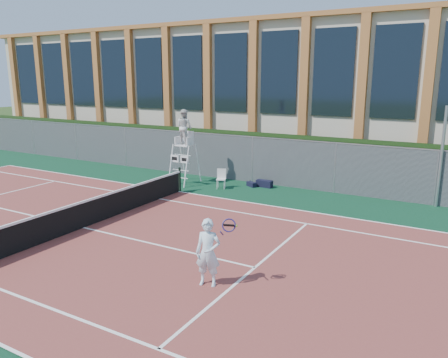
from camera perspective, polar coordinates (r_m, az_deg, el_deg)
The scene contains 13 objects.
ground at distance 15.52m, azimuth -17.88°, elevation -6.17°, with size 120.00×120.00×0.00m, color #233814.
apron at distance 16.16m, azimuth -15.27°, elevation -5.20°, with size 36.00×20.00×0.01m, color #0C351D.
tennis_court at distance 15.51m, azimuth -17.88°, elevation -6.10°, with size 23.77×10.97×0.02m, color brown.
tennis_net at distance 15.35m, azimuth -18.02°, elevation -4.27°, with size 0.10×11.30×1.10m.
fence at distance 21.91m, azimuth -0.97°, elevation 2.98°, with size 40.00×0.06×2.20m, color #595E60, non-canonical shape.
hedge at distance 22.93m, azimuth 0.56°, elevation 3.44°, with size 40.00×1.40×2.20m, color black.
building at distance 29.81m, azimuth 8.19°, elevation 11.43°, with size 45.00×10.60×8.22m.
steel_pole at distance 18.70m, azimuth 26.51°, elevation 2.54°, with size 0.12×0.12×3.93m, color #9EA0A5.
umpire_chair at distance 20.61m, azimuth -5.19°, elevation 6.51°, with size 1.00×1.53×3.57m.
plastic_chair at distance 19.92m, azimuth -0.35°, elevation 0.27°, with size 0.54×0.54×0.88m.
sports_bag_near at distance 20.26m, azimuth 5.29°, elevation -0.60°, with size 0.76×0.30×0.32m, color black.
sports_bag_far at distance 20.32m, azimuth 3.61°, elevation -0.69°, with size 0.53×0.23×0.21m, color black.
tennis_player at distance 10.59m, azimuth -2.07°, elevation -9.56°, with size 0.98×0.71×1.69m.
Camera 1 is at (11.02, -9.74, 4.95)m, focal length 35.00 mm.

